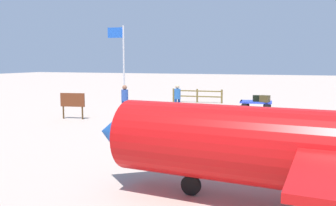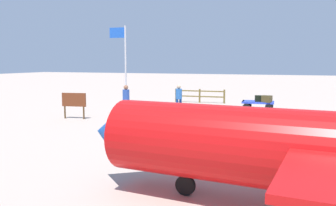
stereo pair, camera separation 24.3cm
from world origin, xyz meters
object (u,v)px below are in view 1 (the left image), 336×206
object	(u,v)px
worker_lead	(125,98)
airplane_near	(315,151)
suitcase_dark	(264,98)
luggage_cart	(256,103)
worker_trailing	(177,97)
suitcase_olive	(265,99)
suitcase_tan	(258,98)
flagpole	(122,60)
signboard	(73,102)

from	to	relation	value
worker_lead	airplane_near	distance (m)	12.94
suitcase_dark	luggage_cart	bearing A→B (deg)	46.79
worker_lead	worker_trailing	size ratio (longest dim) A/B	1.02
suitcase_olive	airplane_near	world-z (taller)	airplane_near
suitcase_dark	suitcase_tan	bearing A→B (deg)	64.43
suitcase_olive	suitcase_dark	bearing A→B (deg)	-83.65
suitcase_tan	flagpole	size ratio (longest dim) A/B	0.13
airplane_near	flagpole	xyz separation A→B (m)	(9.72, -11.53, 1.73)
airplane_near	worker_trailing	bearing A→B (deg)	-60.96
suitcase_dark	worker_lead	distance (m)	8.44
luggage_cart	suitcase_olive	distance (m)	0.72
suitcase_dark	worker_lead	size ratio (longest dim) A/B	0.34
suitcase_tan	worker_trailing	distance (m)	4.92
luggage_cart	worker_trailing	world-z (taller)	worker_trailing
airplane_near	flagpole	world-z (taller)	flagpole
worker_lead	airplane_near	bearing A→B (deg)	131.86
suitcase_dark	flagpole	distance (m)	8.71
airplane_near	suitcase_tan	bearing A→B (deg)	-80.81
worker_trailing	flagpole	distance (m)	3.94
suitcase_dark	worker_trailing	distance (m)	5.54
suitcase_tan	signboard	size ratio (longest dim) A/B	0.49
flagpole	signboard	bearing A→B (deg)	72.62
suitcase_dark	worker_trailing	bearing A→B (deg)	38.39
worker_lead	signboard	bearing A→B (deg)	34.79
suitcase_tan	worker_lead	world-z (taller)	worker_lead
luggage_cart	suitcase_dark	distance (m)	0.71
suitcase_tan	worker_lead	size ratio (longest dim) A/B	0.38
suitcase_tan	signboard	bearing A→B (deg)	35.61
suitcase_olive	suitcase_tan	world-z (taller)	suitcase_olive
suitcase_dark	worker_trailing	size ratio (longest dim) A/B	0.34
suitcase_dark	suitcase_tan	size ratio (longest dim) A/B	0.88
worker_lead	worker_trailing	bearing A→B (deg)	-142.31
suitcase_olive	signboard	bearing A→B (deg)	33.51
signboard	suitcase_tan	bearing A→B (deg)	-144.39
luggage_cart	signboard	distance (m)	10.42
suitcase_tan	airplane_near	size ratio (longest dim) A/B	0.07
luggage_cart	signboard	size ratio (longest dim) A/B	1.43
suitcase_olive	signboard	size ratio (longest dim) A/B	0.47
suitcase_dark	flagpole	bearing A→B (deg)	23.22
suitcase_dark	airplane_near	size ratio (longest dim) A/B	0.06
worker_trailing	suitcase_dark	bearing A→B (deg)	-141.61
suitcase_dark	worker_lead	bearing A→B (deg)	38.15
suitcase_tan	worker_trailing	size ratio (longest dim) A/B	0.39
worker_lead	signboard	xyz separation A→B (m)	(2.16, 1.50, -0.10)
worker_trailing	flagpole	bearing A→B (deg)	-2.05
flagpole	worker_trailing	bearing A→B (deg)	177.95
suitcase_tan	signboard	xyz separation A→B (m)	(8.49, 6.08, 0.14)
signboard	airplane_near	bearing A→B (deg)	142.98
luggage_cart	worker_lead	distance (m)	7.81
luggage_cart	worker_lead	size ratio (longest dim) A/B	1.12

